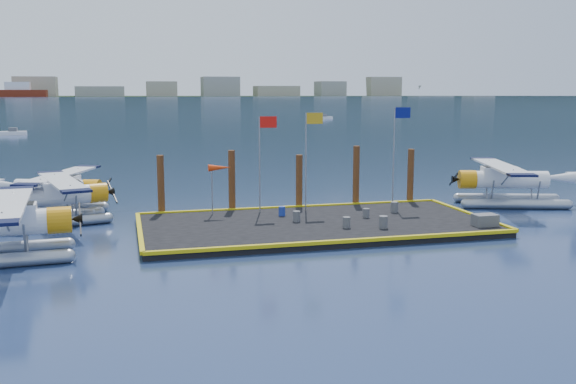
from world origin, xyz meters
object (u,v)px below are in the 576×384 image
(seaplane_d, at_px, (506,182))
(flagpole_yellow, at_px, (309,146))
(seaplane_c, at_px, (55,191))
(drum_3, at_px, (346,222))
(seaplane_a, at_px, (0,228))
(drum_0, at_px, (296,216))
(drum_4, at_px, (394,207))
(drum_5, at_px, (282,211))
(drum_1, at_px, (383,222))
(drum_2, at_px, (366,213))
(seaplane_b, at_px, (56,199))
(flagpole_blue, at_px, (397,141))
(piling_0, at_px, (161,187))
(flagpole_red, at_px, (263,149))
(piling_4, at_px, (410,178))
(piling_2, at_px, (299,183))
(crate, at_px, (485,220))
(piling_3, at_px, (356,178))
(piling_1, at_px, (232,183))
(windsock, at_px, (219,169))

(seaplane_d, distance_m, flagpole_yellow, 14.65)
(seaplane_c, xyz_separation_m, drum_3, (16.32, -10.57, -0.82))
(seaplane_a, xyz_separation_m, drum_0, (15.40, 3.70, -0.93))
(drum_4, relative_size, drum_5, 1.16)
(drum_1, relative_size, drum_2, 1.23)
(seaplane_b, height_order, flagpole_blue, flagpole_blue)
(piling_0, bearing_deg, seaplane_c, 154.02)
(flagpole_red, bearing_deg, drum_4, -15.10)
(seaplane_c, distance_m, piling_4, 23.82)
(piling_2, bearing_deg, crate, -46.02)
(seaplane_d, relative_size, piling_0, 2.66)
(drum_1, relative_size, drum_4, 1.04)
(drum_1, xyz_separation_m, piling_3, (1.33, 7.96, 1.41))
(piling_3, bearing_deg, flagpole_blue, -36.07)
(piling_1, distance_m, piling_4, 12.50)
(seaplane_a, relative_size, flagpole_red, 1.77)
(drum_4, relative_size, flagpole_red, 0.11)
(drum_3, distance_m, crate, 7.91)
(seaplane_c, bearing_deg, piling_0, 83.82)
(seaplane_a, bearing_deg, drum_3, 90.35)
(drum_0, relative_size, piling_1, 0.15)
(drum_2, distance_m, flagpole_red, 7.52)
(seaplane_b, bearing_deg, piling_0, 77.91)
(seaplane_c, height_order, flagpole_yellow, flagpole_yellow)
(piling_0, bearing_deg, drum_5, -23.64)
(drum_1, xyz_separation_m, drum_5, (-4.61, 4.87, -0.06))
(seaplane_a, bearing_deg, drum_5, 106.52)
(drum_3, bearing_deg, seaplane_a, -175.67)
(drum_2, distance_m, flagpole_blue, 6.18)
(drum_1, xyz_separation_m, flagpole_red, (-5.47, 6.36, 3.65))
(flagpole_blue, height_order, windsock, flagpole_blue)
(seaplane_b, distance_m, piling_3, 19.26)
(drum_3, height_order, windsock, windsock)
(drum_3, bearing_deg, piling_1, 125.35)
(flagpole_yellow, bearing_deg, piling_3, 22.85)
(seaplane_d, height_order, flagpole_red, flagpole_red)
(drum_4, xyz_separation_m, windsock, (-10.71, 2.15, 2.50))
(drum_2, xyz_separation_m, piling_2, (-2.84, 4.91, 1.22))
(drum_3, distance_m, piling_0, 12.26)
(crate, height_order, flagpole_red, flagpole_red)
(piling_4, bearing_deg, flagpole_yellow, -168.40)
(seaplane_a, relative_size, seaplane_d, 1.00)
(crate, relative_size, flagpole_blue, 0.20)
(drum_1, relative_size, piling_4, 0.17)
(drum_4, distance_m, windsock, 11.21)
(piling_1, bearing_deg, flagpole_yellow, -18.79)
(seaplane_c, relative_size, drum_3, 15.99)
(seaplane_d, distance_m, piling_2, 14.64)
(drum_1, xyz_separation_m, piling_0, (-11.67, 7.96, 1.26))
(drum_5, xyz_separation_m, piling_1, (-2.56, 3.09, 1.42))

